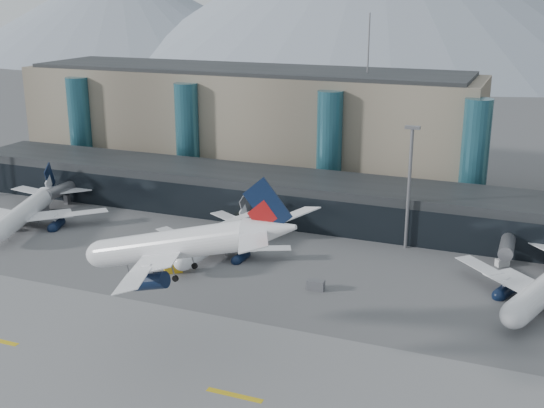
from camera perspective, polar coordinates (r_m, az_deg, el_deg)
The scene contains 16 objects.
ground at distance 113.00m, azimuth -9.25°, elevation -9.63°, with size 900.00×900.00×0.00m, color #515154.
runway_strip at distance 102.09m, azimuth -13.66°, elevation -13.02°, with size 400.00×40.00×0.04m, color slate.
runway_markings at distance 102.07m, azimuth -13.66°, elevation -13.00°, with size 128.00×1.00×0.02m.
concourse at distance 159.74m, azimuth 1.27°, elevation 0.60°, with size 170.00×27.00×10.00m.
terminal_main at distance 195.64m, azimuth -2.25°, elevation 6.83°, with size 130.00×30.00×31.00m.
teal_towers at distance 177.60m, azimuth -1.39°, elevation 5.30°, with size 116.40×19.40×46.00m.
mountain_ridge at distance 467.22m, azimuth 17.92°, elevation 15.79°, with size 910.00×400.00×110.00m.
lightmast_mid at distance 140.46m, azimuth 11.42°, elevation 1.93°, with size 3.00×1.20×25.60m.
hero_jet at distance 95.24m, azimuth -6.81°, elevation -2.76°, with size 36.43×37.18×11.99m.
jet_parked_left at distance 166.07m, azimuth -19.58°, elevation 0.10°, with size 35.87×38.03×12.22m.
jet_parked_mid at distance 139.72m, azimuth -4.30°, elevation -2.34°, with size 32.72×31.82×10.54m.
veh_b at distance 154.11m, azimuth -3.54°, elevation -1.68°, with size 2.85×1.75×1.64m, color #C19416.
veh_c at distance 122.53m, azimuth 3.67°, elevation -6.77°, with size 3.15×1.66×1.75m, color #535358.
veh_d at distance 139.79m, azimuth 18.71°, elevation -4.66°, with size 2.52×1.35×1.44m, color silver.
veh_f at distance 173.95m, azimuth -18.46°, elevation -0.29°, with size 3.52×1.86×1.97m, color #535358.
veh_h at distance 130.91m, azimuth -8.28°, elevation -5.28°, with size 3.41×1.79×1.88m, color #C19416.
Camera 1 is at (53.64, -85.67, 50.52)m, focal length 45.00 mm.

